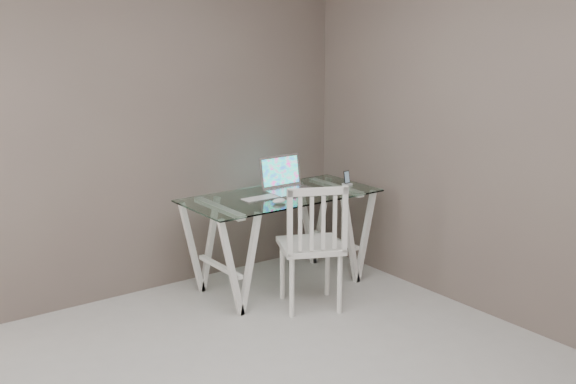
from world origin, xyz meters
name	(u,v)px	position (x,y,z in m)	size (l,w,h in m)	color
room	(283,98)	(-0.06, 0.02, 1.72)	(4.50, 4.52, 2.71)	#AAA8A3
desk	(281,240)	(1.12, 1.68, 0.38)	(1.50, 0.70, 0.75)	silver
chair	(313,241)	(1.04, 1.17, 0.52)	(0.57, 0.57, 0.94)	white
laptop	(287,182)	(1.24, 1.77, 0.81)	(0.37, 0.30, 0.26)	silver
keyboard	(260,198)	(0.92, 1.67, 0.75)	(0.30, 0.13, 0.01)	silver
mouse	(279,201)	(0.96, 1.49, 0.76)	(0.11, 0.06, 0.03)	white
phone_dock	(347,181)	(1.74, 1.63, 0.78)	(0.06, 0.06, 0.12)	white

